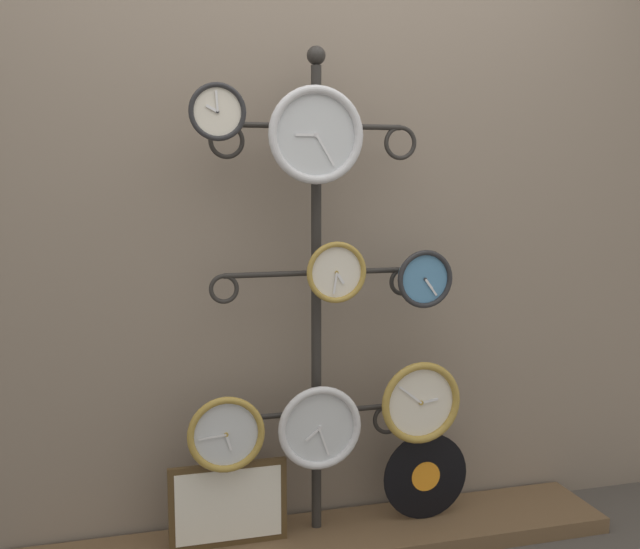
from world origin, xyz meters
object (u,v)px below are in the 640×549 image
object	(u,v)px
clock_top_left	(217,112)
clock_middle_center	(336,272)
display_stand	(316,363)
clock_bottom_left	(226,434)
clock_top_center	(316,135)
clock_bottom_right	(421,402)
picture_frame	(228,504)
vinyl_record	(425,476)
clock_middle_right	(424,279)
clock_bottom_center	(320,428)

from	to	relation	value
clock_top_left	clock_middle_center	size ratio (longest dim) A/B	0.88
display_stand	clock_bottom_left	bearing A→B (deg)	-164.37
clock_top_left	clock_top_center	distance (m)	0.33
clock_bottom_right	picture_frame	size ratio (longest dim) A/B	0.73
clock_top_left	vinyl_record	size ratio (longest dim) A/B	0.56
clock_top_center	vinyl_record	bearing A→B (deg)	7.88
clock_top_left	clock_middle_right	size ratio (longest dim) A/B	0.89
display_stand	clock_middle_right	world-z (taller)	display_stand
clock_bottom_center	picture_frame	distance (m)	0.42
clock_top_left	clock_middle_center	world-z (taller)	clock_top_left
clock_top_center	picture_frame	distance (m)	1.32
clock_middle_right	vinyl_record	xyz separation A→B (m)	(0.03, 0.04, -0.76)
display_stand	clock_top_center	bearing A→B (deg)	-105.72
display_stand	clock_top_left	world-z (taller)	display_stand
picture_frame	clock_top_left	bearing A→B (deg)	-119.20
clock_middle_right	clock_bottom_left	bearing A→B (deg)	-178.94
display_stand	clock_top_left	bearing A→B (deg)	-165.50
clock_bottom_left	clock_bottom_center	bearing A→B (deg)	0.50
clock_bottom_left	display_stand	bearing A→B (deg)	15.63
clock_bottom_center	clock_middle_center	bearing A→B (deg)	-5.43
clock_middle_center	clock_bottom_center	size ratio (longest dim) A/B	0.71
clock_bottom_right	clock_bottom_center	bearing A→B (deg)	178.04
display_stand	clock_bottom_center	world-z (taller)	display_stand
clock_middle_right	picture_frame	size ratio (longest dim) A/B	0.51
clock_middle_right	clock_bottom_left	world-z (taller)	clock_middle_right
clock_top_left	vinyl_record	distance (m)	1.55
vinyl_record	picture_frame	bearing A→B (deg)	-179.38
clock_middle_right	clock_bottom_right	bearing A→B (deg)	-124.83
clock_top_center	clock_bottom_left	xyz separation A→B (m)	(-0.32, 0.01, -1.01)
clock_middle_center	clock_top_center	bearing A→B (deg)	-171.94
clock_middle_center	vinyl_record	size ratio (longest dim) A/B	0.64
clock_middle_right	clock_bottom_right	xyz separation A→B (m)	(-0.02, -0.02, -0.45)
clock_bottom_right	clock_bottom_left	bearing A→B (deg)	179.19
clock_middle_right	vinyl_record	world-z (taller)	clock_middle_right
clock_top_center	clock_middle_right	xyz separation A→B (m)	(0.41, 0.03, -0.50)
display_stand	clock_bottom_center	bearing A→B (deg)	-98.49
clock_bottom_right	vinyl_record	bearing A→B (deg)	49.04
clock_top_left	clock_middle_right	bearing A→B (deg)	0.68
clock_middle_center	picture_frame	bearing A→B (deg)	173.52
vinyl_record	clock_top_center	bearing A→B (deg)	-172.12
clock_bottom_right	clock_middle_center	bearing A→B (deg)	178.66
display_stand	clock_top_left	xyz separation A→B (m)	(-0.36, -0.09, 0.88)
display_stand	clock_middle_right	xyz separation A→B (m)	(0.38, -0.08, 0.31)
display_stand	vinyl_record	xyz separation A→B (m)	(0.42, -0.05, -0.46)
vinyl_record	clock_top_left	bearing A→B (deg)	-176.75
clock_bottom_right	picture_frame	distance (m)	0.78
display_stand	clock_middle_center	distance (m)	0.36
clock_middle_center	clock_bottom_left	size ratio (longest dim) A/B	0.80
clock_middle_right	clock_bottom_left	distance (m)	0.89
clock_middle_center	clock_bottom_left	xyz separation A→B (m)	(-0.39, 0.00, -0.55)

